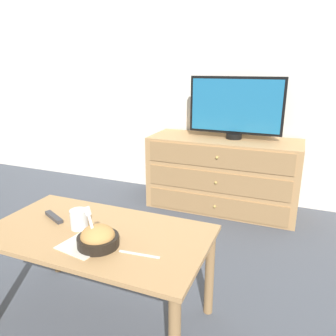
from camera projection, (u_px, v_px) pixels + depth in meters
The scene contains 10 objects.
ground_plane at pixel (229, 197), 3.09m from camera, with size 12.00×12.00×0.00m, color #474C56.
wall_back at pixel (238, 51), 2.73m from camera, with size 12.00×0.05×2.60m.
dresser at pixel (223, 174), 2.77m from camera, with size 1.23×0.48×0.61m.
tv at pixel (236, 107), 2.61m from camera, with size 0.75×0.13×0.49m.
coffee_table at pixel (98, 245), 1.49m from camera, with size 1.01×0.55×0.47m.
takeout_bowl at pixel (98, 238), 1.34m from camera, with size 0.17×0.17×0.17m.
drink_cup at pixel (79, 220), 1.49m from camera, with size 0.08×0.08×0.09m.
napkin at pixel (84, 244), 1.36m from camera, with size 0.20×0.20×0.00m.
knife at pixel (139, 254), 1.29m from camera, with size 0.17×0.02×0.01m.
remote_control at pixel (54, 217), 1.59m from camera, with size 0.15×0.09×0.02m.
Camera 1 is at (0.55, -2.87, 1.18)m, focal length 35.00 mm.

